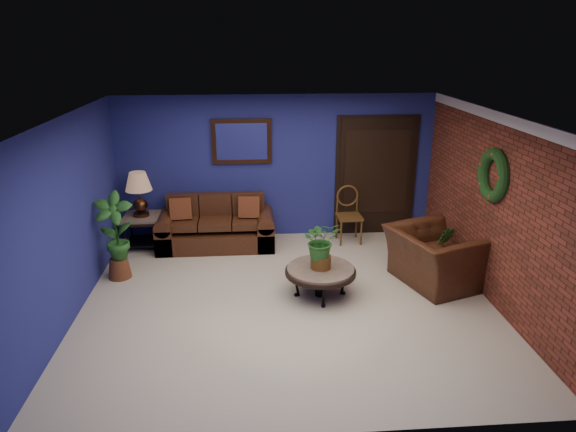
{
  "coord_description": "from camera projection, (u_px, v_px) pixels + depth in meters",
  "views": [
    {
      "loc": [
        -0.48,
        -6.19,
        3.43
      ],
      "look_at": [
        0.04,
        0.55,
        1.03
      ],
      "focal_mm": 32.0,
      "sensor_mm": 36.0,
      "label": 1
    }
  ],
  "objects": [
    {
      "name": "closet_door",
      "position": [
        376.0,
        177.0,
        9.1
      ],
      "size": [
        1.44,
        0.06,
        2.18
      ],
      "primitive_type": "cube",
      "color": "black",
      "rests_on": "wall_back"
    },
    {
      "name": "coffee_table",
      "position": [
        320.0,
        272.0,
        7.03
      ],
      "size": [
        0.98,
        0.98,
        0.42
      ],
      "rotation": [
        0.0,
        0.0,
        0.11
      ],
      "color": "#564F4B",
      "rests_on": "ground"
    },
    {
      "name": "floor_plant",
      "position": [
        441.0,
        249.0,
        7.65
      ],
      "size": [
        0.39,
        0.34,
        0.78
      ],
      "color": "brown",
      "rests_on": "ground"
    },
    {
      "name": "sofa",
      "position": [
        216.0,
        229.0,
        8.78
      ],
      "size": [
        1.95,
        0.84,
        0.88
      ],
      "color": "#422112",
      "rests_on": "ground"
    },
    {
      "name": "wall_left",
      "position": [
        68.0,
        220.0,
        6.38
      ],
      "size": [
        0.04,
        5.0,
        2.5
      ],
      "primitive_type": "cube",
      "color": "navy",
      "rests_on": "ground"
    },
    {
      "name": "side_chair",
      "position": [
        348.0,
        210.0,
        8.9
      ],
      "size": [
        0.44,
        0.44,
        0.98
      ],
      "rotation": [
        0.0,
        0.0,
        0.05
      ],
      "color": "#523517",
      "rests_on": "ground"
    },
    {
      "name": "table_lamp",
      "position": [
        139.0,
        189.0,
        8.41
      ],
      "size": [
        0.43,
        0.43,
        0.72
      ],
      "color": "#432313",
      "rests_on": "end_table"
    },
    {
      "name": "wall_mirror",
      "position": [
        242.0,
        142.0,
        8.69
      ],
      "size": [
        1.02,
        0.06,
        0.77
      ],
      "primitive_type": "cube",
      "color": "#432313",
      "rests_on": "wall_back"
    },
    {
      "name": "tall_plant",
      "position": [
        115.0,
        234.0,
        7.45
      ],
      "size": [
        0.57,
        0.39,
        1.31
      ],
      "color": "brown",
      "rests_on": "ground"
    },
    {
      "name": "floor",
      "position": [
        288.0,
        301.0,
        7.0
      ],
      "size": [
        5.5,
        5.5,
        0.0
      ],
      "primitive_type": "plane",
      "color": "#C0B39F",
      "rests_on": "ground"
    },
    {
      "name": "ceiling",
      "position": [
        288.0,
        117.0,
        6.17
      ],
      "size": [
        5.5,
        5.0,
        0.02
      ],
      "primitive_type": "cube",
      "color": "silver",
      "rests_on": "wall_back"
    },
    {
      "name": "wall_back",
      "position": [
        277.0,
        167.0,
        8.93
      ],
      "size": [
        5.5,
        0.04,
        2.5
      ],
      "primitive_type": "cube",
      "color": "navy",
      "rests_on": "ground"
    },
    {
      "name": "armchair",
      "position": [
        434.0,
        257.0,
        7.39
      ],
      "size": [
        1.42,
        1.52,
        0.8
      ],
      "primitive_type": "imported",
      "rotation": [
        0.0,
        0.0,
        1.9
      ],
      "color": "#422112",
      "rests_on": "ground"
    },
    {
      "name": "wreath",
      "position": [
        493.0,
        175.0,
        6.67
      ],
      "size": [
        0.16,
        0.72,
        0.72
      ],
      "primitive_type": "torus",
      "rotation": [
        0.0,
        1.57,
        0.0
      ],
      "color": "black",
      "rests_on": "wall_right_brick"
    },
    {
      "name": "end_table",
      "position": [
        142.0,
        223.0,
        8.61
      ],
      "size": [
        0.63,
        0.63,
        0.58
      ],
      "color": "#564F4B",
      "rests_on": "ground"
    },
    {
      "name": "coffee_plant",
      "position": [
        321.0,
        243.0,
        6.89
      ],
      "size": [
        0.54,
        0.48,
        0.68
      ],
      "color": "brown",
      "rests_on": "coffee_table"
    },
    {
      "name": "wall_right_brick",
      "position": [
        495.0,
        209.0,
        6.78
      ],
      "size": [
        0.04,
        5.0,
        2.5
      ],
      "primitive_type": "cube",
      "color": "maroon",
      "rests_on": "ground"
    },
    {
      "name": "crown_molding",
      "position": [
        505.0,
        120.0,
        6.39
      ],
      "size": [
        0.03,
        5.0,
        0.14
      ],
      "primitive_type": "cube",
      "color": "white",
      "rests_on": "wall_right_brick"
    }
  ]
}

